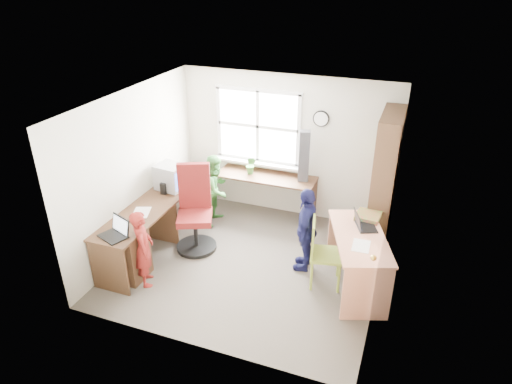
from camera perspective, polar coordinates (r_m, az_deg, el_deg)
room at (r=6.17m, az=-0.40°, el=0.77°), size 3.64×3.44×2.44m
l_desk at (r=6.78m, az=-12.06°, el=-4.66°), size 2.38×2.95×0.75m
right_desk at (r=6.13m, az=12.66°, el=-7.06°), size 1.05×1.50×0.79m
bookshelf at (r=6.93m, az=15.68°, el=0.77°), size 0.30×1.02×2.10m
swivel_chair at (r=6.89m, az=-7.62°, el=-2.65°), size 0.80×0.80×1.31m
wooden_chair at (r=6.13m, az=8.14°, el=-7.23°), size 0.49×0.49×0.96m
crt_monitor at (r=7.17m, az=-10.58°, el=1.87°), size 0.46×0.42×0.41m
laptop_left at (r=6.19m, az=-17.09°, el=-4.76°), size 0.44×0.40×0.24m
laptop_right at (r=6.18m, az=13.20°, el=-3.89°), size 0.37×0.40×0.22m
speaker_a at (r=7.09m, az=-11.42°, el=0.47°), size 0.10×0.10×0.18m
speaker_b at (r=7.49m, az=-9.43°, el=2.03°), size 0.10×0.10×0.16m
cd_tower at (r=7.30m, az=6.02°, el=4.47°), size 0.20×0.19×0.84m
game_box at (r=6.42m, az=13.84°, el=-2.94°), size 0.35×0.35×0.06m
paper_a at (r=6.67m, az=-14.14°, el=-2.48°), size 0.32×0.38×0.00m
paper_b at (r=5.82m, az=13.00°, el=-6.56°), size 0.22×0.31×0.00m
potted_plant at (r=7.59m, az=-0.63°, el=3.35°), size 0.20×0.17×0.31m
person_red at (r=6.24m, az=-13.90°, el=-6.84°), size 0.44×0.48×1.10m
person_green at (r=7.51m, az=-5.02°, el=0.35°), size 0.48×0.60×1.18m
person_navy at (r=6.36m, az=6.31°, el=-4.65°), size 0.36×0.75×1.25m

